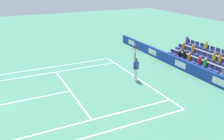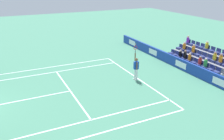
{
  "view_description": "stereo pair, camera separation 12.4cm",
  "coord_description": "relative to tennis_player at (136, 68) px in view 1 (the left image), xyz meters",
  "views": [
    {
      "loc": [
        -15.07,
        -2.33,
        7.48
      ],
      "look_at": [
        -0.13,
        -9.62,
        1.1
      ],
      "focal_mm": 38.63,
      "sensor_mm": 36.0,
      "label": 1
    },
    {
      "loc": [
        -15.13,
        -2.45,
        7.48
      ],
      "look_at": [
        -0.13,
        -9.62,
        1.1
      ],
      "focal_mm": 38.63,
      "sensor_mm": 36.0,
      "label": 2
    }
  ],
  "objects": [
    {
      "name": "line_baseline",
      "position": [
        0.24,
        -0.27,
        -0.99
      ],
      "size": [
        10.97,
        0.1,
        0.01
      ],
      "primitive_type": "cube",
      "color": "white",
      "rests_on": "ground"
    },
    {
      "name": "line_service",
      "position": [
        0.24,
        5.22,
        -0.99
      ],
      "size": [
        8.23,
        0.1,
        0.01
      ],
      "primitive_type": "cube",
      "color": "white",
      "rests_on": "ground"
    },
    {
      "name": "line_centre_service",
      "position": [
        0.24,
        8.42,
        -0.99
      ],
      "size": [
        0.1,
        6.4,
        0.01
      ],
      "primitive_type": "cube",
      "color": "white",
      "rests_on": "ground"
    },
    {
      "name": "line_singles_sideline_left",
      "position": [
        4.36,
        5.67,
        -0.99
      ],
      "size": [
        0.1,
        11.89,
        0.01
      ],
      "primitive_type": "cube",
      "color": "white",
      "rests_on": "ground"
    },
    {
      "name": "line_singles_sideline_right",
      "position": [
        -3.87,
        5.67,
        -0.99
      ],
      "size": [
        0.1,
        11.89,
        0.01
      ],
      "primitive_type": "cube",
      "color": "white",
      "rests_on": "ground"
    },
    {
      "name": "line_doubles_sideline_left",
      "position": [
        5.73,
        5.67,
        -0.99
      ],
      "size": [
        0.1,
        11.89,
        0.01
      ],
      "primitive_type": "cube",
      "color": "white",
      "rests_on": "ground"
    },
    {
      "name": "line_doubles_sideline_right",
      "position": [
        -5.24,
        5.67,
        -0.99
      ],
      "size": [
        0.1,
        11.89,
        0.01
      ],
      "primitive_type": "cube",
      "color": "white",
      "rests_on": "ground"
    },
    {
      "name": "line_centre_mark",
      "position": [
        0.24,
        -0.17,
        -0.99
      ],
      "size": [
        0.1,
        0.2,
        0.01
      ],
      "primitive_type": "cube",
      "color": "white",
      "rests_on": "ground"
    },
    {
      "name": "sponsor_barrier",
      "position": [
        0.24,
        -4.76,
        -0.53
      ],
      "size": [
        21.01,
        0.22,
        0.92
      ],
      "color": "#193899",
      "rests_on": "ground"
    },
    {
      "name": "tennis_player",
      "position": [
        0.0,
        0.0,
        0.0
      ],
      "size": [
        0.53,
        0.37,
        2.85
      ],
      "color": "white",
      "rests_on": "ground"
    },
    {
      "name": "stadium_stand",
      "position": [
        0.23,
        -7.06,
        -0.43
      ],
      "size": [
        6.2,
        2.85,
        2.17
      ],
      "color": "gray",
      "rests_on": "ground"
    }
  ]
}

